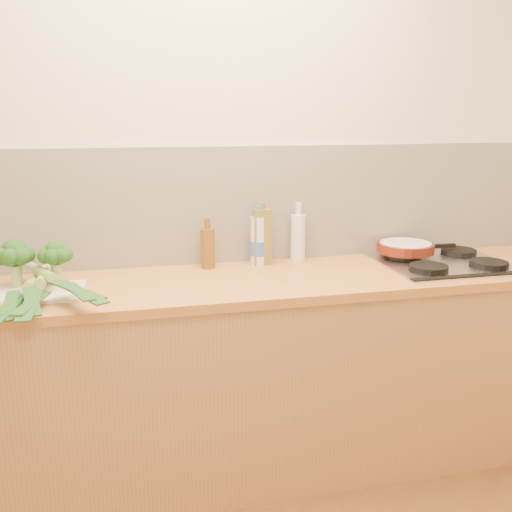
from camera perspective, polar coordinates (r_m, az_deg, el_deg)
The scene contains 14 objects.
room_shell at distance 2.64m, azimuth -4.02°, elevation 5.03°, with size 3.50×3.50×3.50m.
counter at distance 2.58m, azimuth -2.66°, elevation -11.94°, with size 3.20×0.62×0.90m.
gas_hob at distance 2.78m, azimuth 18.36°, elevation -0.59°, with size 0.58×0.50×0.04m.
chopping_board at distance 2.38m, azimuth -21.20°, elevation -3.44°, with size 0.36×0.27×0.01m, color beige.
broccoli_left at distance 2.44m, azimuth -23.01°, elevation 0.11°, with size 0.15×0.16×0.19m.
broccoli_right at distance 2.42m, azimuth -19.44°, elevation 0.09°, with size 0.14×0.14×0.18m.
leek_front at distance 2.36m, azimuth -21.84°, elevation -2.95°, with size 0.15×0.69×0.04m.
leek_mid at distance 2.33m, azimuth -20.76°, elevation -2.58°, with size 0.10×0.70×0.04m.
leek_back at distance 2.32m, azimuth -19.69°, elevation -2.08°, with size 0.36×0.63×0.04m.
skillet at distance 2.82m, azimuth 14.76°, elevation 0.86°, with size 0.39×0.27×0.05m.
oil_tin at distance 2.62m, azimuth 0.60°, elevation 1.94°, with size 0.08×0.05×0.29m.
glass_bottle at distance 2.71m, azimuth 4.22°, elevation 1.95°, with size 0.07×0.07×0.28m.
amber_bottle at distance 2.58m, azimuth -4.85°, elevation 0.86°, with size 0.06×0.06×0.23m.
water_bottle at distance 2.63m, azimuth 0.26°, elevation 1.41°, with size 0.08×0.08×0.26m.
Camera 1 is at (-0.42, -1.09, 1.58)m, focal length 40.00 mm.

